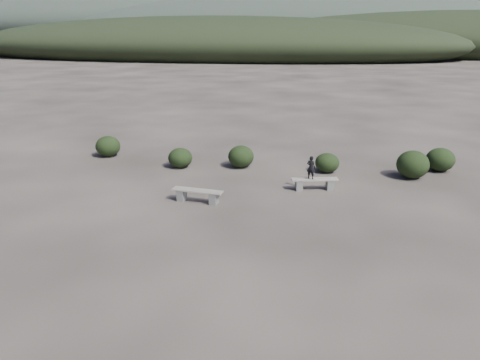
# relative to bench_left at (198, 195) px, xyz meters

# --- Properties ---
(ground) EXTENTS (1200.00, 1200.00, 0.00)m
(ground) POSITION_rel_bench_left_xyz_m (2.29, -3.81, -0.30)
(ground) COLOR #28231F
(ground) RESTS_ON ground
(bench_left) EXTENTS (2.02, 0.62, 0.50)m
(bench_left) POSITION_rel_bench_left_xyz_m (0.00, 0.00, 0.00)
(bench_left) COLOR slate
(bench_left) RESTS_ON ground
(bench_right) EXTENTS (1.96, 0.85, 0.48)m
(bench_right) POSITION_rel_bench_left_xyz_m (4.34, 2.30, -0.01)
(bench_right) COLOR slate
(bench_right) RESTS_ON ground
(seated_person) EXTENTS (0.41, 0.33, 0.97)m
(seated_person) POSITION_rel_bench_left_xyz_m (4.16, 2.26, 0.66)
(seated_person) COLOR black
(seated_person) RESTS_ON bench_right
(shrub_a) EXTENTS (1.15, 1.15, 0.94)m
(shrub_a) POSITION_rel_bench_left_xyz_m (-2.10, 4.36, 0.17)
(shrub_a) COLOR black
(shrub_a) RESTS_ON ground
(shrub_b) EXTENTS (1.23, 1.23, 1.05)m
(shrub_b) POSITION_rel_bench_left_xyz_m (0.74, 4.95, 0.23)
(shrub_b) COLOR black
(shrub_b) RESTS_ON ground
(shrub_c) EXTENTS (1.12, 1.12, 0.89)m
(shrub_c) POSITION_rel_bench_left_xyz_m (4.80, 4.92, 0.15)
(shrub_c) COLOR black
(shrub_c) RESTS_ON ground
(shrub_d) EXTENTS (1.41, 1.41, 1.23)m
(shrub_d) POSITION_rel_bench_left_xyz_m (8.52, 4.76, 0.32)
(shrub_d) COLOR black
(shrub_d) RESTS_ON ground
(shrub_e) EXTENTS (1.30, 1.30, 1.09)m
(shrub_e) POSITION_rel_bench_left_xyz_m (9.96, 6.13, 0.24)
(shrub_e) COLOR black
(shrub_e) RESTS_ON ground
(shrub_f) EXTENTS (1.26, 1.26, 1.06)m
(shrub_f) POSITION_rel_bench_left_xyz_m (-6.40, 5.58, 0.23)
(shrub_f) COLOR black
(shrub_f) RESTS_ON ground
(mountain_ridges) EXTENTS (500.00, 400.00, 56.00)m
(mountain_ridges) POSITION_rel_bench_left_xyz_m (-5.20, 335.25, 10.54)
(mountain_ridges) COLOR black
(mountain_ridges) RESTS_ON ground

